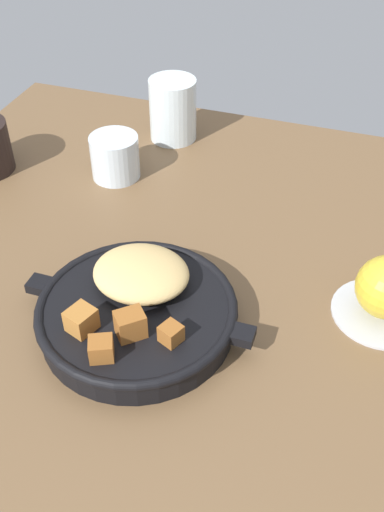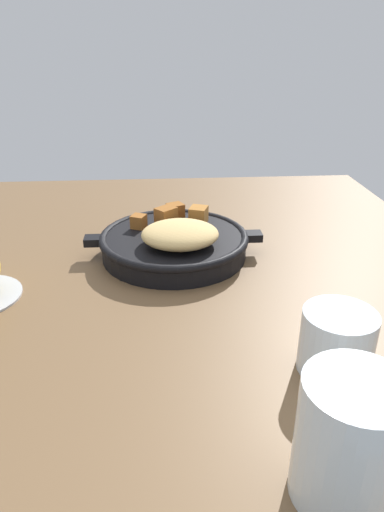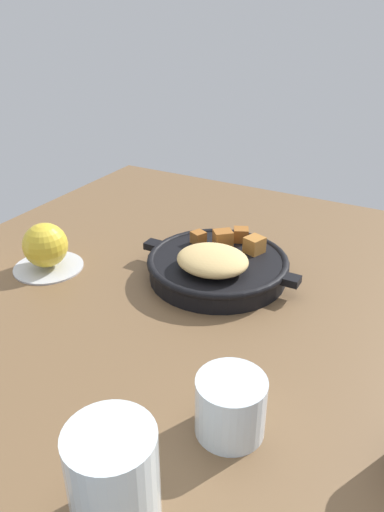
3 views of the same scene
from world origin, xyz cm
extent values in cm
cube|color=brown|center=(0.00, 0.00, -1.20)|extent=(91.13, 95.32, 2.40)
cylinder|color=black|center=(-1.80, -5.44, 1.67)|extent=(21.92, 21.92, 3.33)
torus|color=black|center=(-1.80, -5.44, 3.07)|extent=(22.68, 22.68, 1.20)
cube|color=black|center=(10.37, -5.44, 2.83)|extent=(2.64, 2.40, 1.20)
cube|color=black|center=(-13.97, -5.44, 2.83)|extent=(2.64, 2.40, 1.20)
ellipsoid|color=tan|center=(-2.58, -1.94, 4.97)|extent=(11.15, 9.85, 3.28)
cube|color=#A86B2D|center=(-5.94, -10.42, 4.65)|extent=(3.43, 3.56, 2.63)
cube|color=#935623|center=(-2.34, -13.22, 4.48)|extent=(3.20, 3.12, 2.30)
cube|color=#935623|center=(-0.71, -9.48, 4.83)|extent=(3.85, 3.81, 3.00)
cube|color=#935623|center=(3.60, -8.96, 4.37)|extent=(2.73, 2.73, 2.07)
cylinder|color=#B7BABF|center=(24.34, 5.47, 0.30)|extent=(11.51, 11.51, 0.60)
cylinder|color=silver|center=(-12.66, 36.34, 5.09)|extent=(7.71, 7.71, 10.18)
cylinder|color=silver|center=(-16.97, 22.54, 3.31)|extent=(7.34, 7.34, 6.61)
camera|label=1|loc=(19.06, -48.01, 51.24)|focal=42.29mm
camera|label=2|loc=(0.35, 58.96, 30.78)|focal=32.38mm
camera|label=3|loc=(-31.53, 57.24, 40.41)|focal=34.65mm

